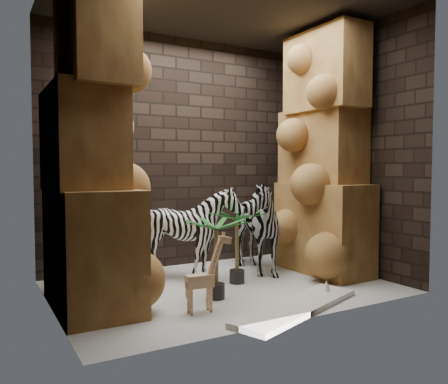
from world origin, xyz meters
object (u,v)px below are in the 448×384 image
giraffe_toy (200,272)px  palm_back (216,259)px  zebra_right (249,218)px  surfboard (298,307)px  zebra_left (191,237)px  palm_front (237,247)px

giraffe_toy → palm_back: 0.45m
zebra_right → surfboard: bearing=-98.5°
giraffe_toy → surfboard: bearing=-20.7°
zebra_left → surfboard: size_ratio=0.69×
palm_back → zebra_left: bearing=81.7°
giraffe_toy → palm_back: palm_back is taller
palm_front → palm_back: palm_front is taller
surfboard → zebra_right: bearing=53.6°
zebra_right → surfboard: (-0.43, -1.49, -0.64)m
zebra_left → surfboard: bearing=-81.8°
giraffe_toy → surfboard: (0.81, -0.36, -0.34)m
palm_front → palm_back: size_ratio=1.03×
zebra_left → surfboard: zebra_left is taller
surfboard → palm_back: bearing=105.2°
zebra_left → palm_back: zebra_left is taller
zebra_left → surfboard: 1.62m
giraffe_toy → zebra_left: bearing=71.7°
zebra_left → giraffe_toy: 1.24m
zebra_right → palm_front: zebra_right is taller
zebra_left → palm_front: size_ratio=1.33×
palm_back → surfboard: 0.91m
zebra_left → zebra_right: bearing=-6.9°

